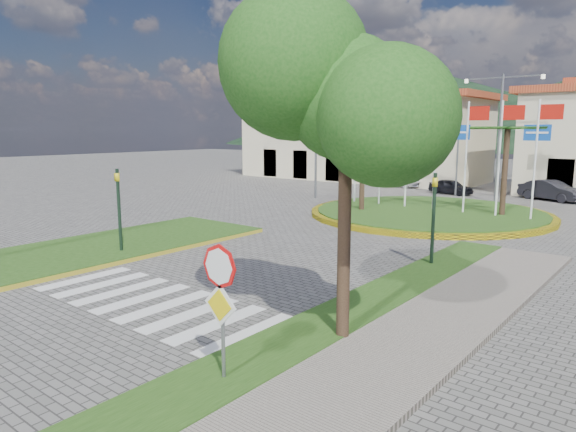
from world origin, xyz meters
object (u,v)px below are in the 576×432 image
Objects in this scene: roundabout_island at (429,212)px; white_van at (398,178)px; car_dark_b at (551,190)px; car_dark_a at (451,187)px; stop_sign at (221,292)px; deciduous_tree at (347,101)px.

roundabout_island is 2.63× the size of white_van.
white_van is 1.20× the size of car_dark_b.
roundabout_island is 4.00× the size of car_dark_a.
white_van is (-8.07, 12.22, 0.50)m from roundabout_island.
white_van is at bearing 111.89° from stop_sign.
roundabout_island is 3.15× the size of car_dark_b.
car_dark_b is (11.77, -1.53, -0.01)m from white_van.
car_dark_a is 0.79× the size of car_dark_b.
roundabout_island is 4.79× the size of stop_sign.
deciduous_tree is 32.53m from white_van.
car_dark_b is at bearing -89.29° from white_van.
roundabout_island reaches higher than car_dark_b.
stop_sign is 4.59m from deciduous_tree.
car_dark_b is (-1.19, 30.72, -1.13)m from stop_sign.
stop_sign is 0.66× the size of car_dark_b.
deciduous_tree reaches higher than roundabout_island.
deciduous_tree reaches higher than white_van.
car_dark_a is 6.43m from car_dark_b.
roundabout_island is 18.55m from deciduous_tree.
car_dark_b is at bearing 93.70° from deciduous_tree.
roundabout_island reaches higher than white_van.
white_van is 5.92m from car_dark_a.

